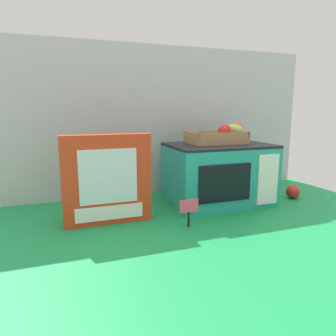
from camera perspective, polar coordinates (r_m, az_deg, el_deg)
ground_plane at (r=1.26m, az=1.63°, el=-7.96°), size 1.70×1.70×0.00m
display_back_panel at (r=1.49m, az=-2.68°, el=8.66°), size 1.61×0.03×0.70m
toy_microwave at (r=1.37m, az=9.36°, el=-1.00°), size 0.44×0.30×0.26m
food_groups_crate at (r=1.37m, az=9.95°, el=5.90°), size 0.26×0.15×0.09m
cookie_set_box at (r=1.13m, az=-11.31°, el=-1.99°), size 0.32×0.08×0.32m
price_sign at (r=1.08m, az=3.91°, el=-7.59°), size 0.07×0.01×0.10m
loose_toy_apple at (r=1.54m, az=22.22°, el=-4.10°), size 0.06×0.06×0.06m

